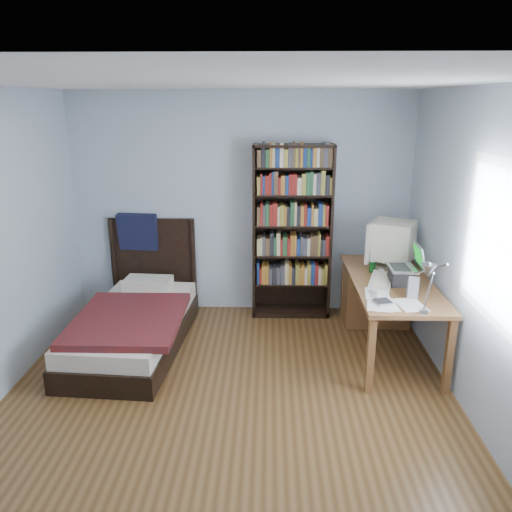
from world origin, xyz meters
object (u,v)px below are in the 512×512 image
(desk, at_px, (379,293))
(keyboard, at_px, (381,281))
(desk_lamp, at_px, (428,275))
(speaker, at_px, (413,288))
(soda_can, at_px, (372,267))
(laptop, at_px, (404,273))
(bookshelf, at_px, (292,233))
(bed, at_px, (135,320))
(crt_monitor, at_px, (391,241))

(desk, relative_size, keyboard, 3.31)
(desk_lamp, xyz_separation_m, speaker, (0.12, 0.69, -0.36))
(keyboard, bearing_deg, soda_can, 111.96)
(laptop, bearing_deg, keyboard, 174.23)
(bookshelf, distance_m, bed, 1.93)
(keyboard, height_order, bookshelf, bookshelf)
(desk_lamp, xyz_separation_m, bookshelf, (-0.89, 1.98, -0.20))
(bookshelf, relative_size, bed, 0.95)
(bed, bearing_deg, bookshelf, 26.32)
(speaker, height_order, bookshelf, bookshelf)
(crt_monitor, relative_size, keyboard, 1.15)
(crt_monitor, relative_size, soda_can, 5.10)
(laptop, height_order, bed, bed)
(desk, relative_size, bed, 0.82)
(speaker, xyz_separation_m, bookshelf, (-1.01, 1.29, 0.16))
(crt_monitor, distance_m, soda_can, 0.35)
(crt_monitor, bearing_deg, laptop, -87.75)
(keyboard, height_order, speaker, speaker)
(desk, height_order, speaker, speaker)
(bookshelf, xyz_separation_m, bed, (-1.61, -0.79, -0.72))
(soda_can, relative_size, bookshelf, 0.06)
(bookshelf, bearing_deg, desk, -22.72)
(desk, height_order, laptop, laptop)
(laptop, xyz_separation_m, bed, (-2.62, 0.14, -0.58))
(keyboard, bearing_deg, laptop, 11.36)
(soda_can, bearing_deg, desk, 57.41)
(desk, bearing_deg, desk_lamp, -91.26)
(soda_can, bearing_deg, speaker, -71.66)
(desk, xyz_separation_m, soda_can, (-0.14, -0.22, 0.37))
(bookshelf, bearing_deg, soda_can, -37.87)
(desk, bearing_deg, keyboard, -102.49)
(speaker, xyz_separation_m, bed, (-2.62, 0.49, -0.56))
(desk_lamp, bearing_deg, laptop, 83.50)
(speaker, distance_m, soda_can, 0.71)
(desk, height_order, desk_lamp, desk_lamp)
(crt_monitor, bearing_deg, desk_lamp, -93.68)
(desk, distance_m, laptop, 0.69)
(desk_lamp, height_order, keyboard, desk_lamp)
(keyboard, bearing_deg, desk_lamp, -68.46)
(keyboard, relative_size, soda_can, 4.42)
(laptop, bearing_deg, crt_monitor, 92.25)
(laptop, bearing_deg, desk_lamp, -96.50)
(keyboard, distance_m, bed, 2.47)
(speaker, bearing_deg, bookshelf, 145.68)
(speaker, bearing_deg, crt_monitor, 108.73)
(soda_can, bearing_deg, bed, -175.62)
(laptop, xyz_separation_m, bookshelf, (-1.01, 0.94, 0.14))
(crt_monitor, height_order, bookshelf, bookshelf)
(laptop, relative_size, bookshelf, 0.20)
(laptop, relative_size, keyboard, 0.77)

